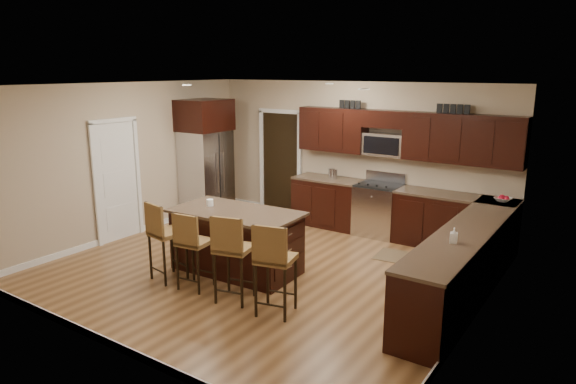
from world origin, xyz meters
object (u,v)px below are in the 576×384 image
Objects in this scene: island at (237,243)px; stool_mid at (192,242)px; stool_left at (163,232)px; stool_right at (232,248)px; refrigerator at (206,158)px; stool_extra at (274,259)px; range at (378,209)px.

stool_mid is at bearing -97.38° from island.
stool_left is (-0.61, -0.85, 0.28)m from island.
stool_right is 0.50× the size of refrigerator.
refrigerator is at bearing 138.47° from island.
stool_extra is (1.89, -0.00, 0.02)m from stool_left.
stool_left reaches higher than range.
stool_right and stool_extra have the same top height.
island is 0.83× the size of refrigerator.
range is at bearing 67.21° from island.
stool_right is 0.65m from stool_extra.
stool_extra is (3.57, -2.70, -0.48)m from refrigerator.
stool_left is 1.24m from stool_right.
stool_left reaches higher than island.
stool_left is 0.97× the size of stool_extra.
refrigerator is at bearing 122.44° from stool_mid.
stool_left is 0.97× the size of stool_right.
range is 0.95× the size of stool_right.
range is 1.03× the size of stool_mid.
island is (-1.01, -2.75, -0.04)m from range.
island is at bearing 113.05° from stool_right.
stool_right is (0.70, -0.00, 0.05)m from stool_mid.
stool_extra reaches higher than stool_mid.
stool_left is 0.54m from stool_mid.
refrigerator is at bearing -164.73° from range.
refrigerator reaches higher than range.
stool_right is 1.00× the size of stool_extra.
stool_left is 1.89m from stool_extra.
stool_extra reaches higher than range.
stool_extra is (0.65, 0.00, 0.00)m from stool_right.
stool_left is 1.05× the size of stool_mid.
stool_right reaches higher than island.
stool_extra reaches higher than island.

